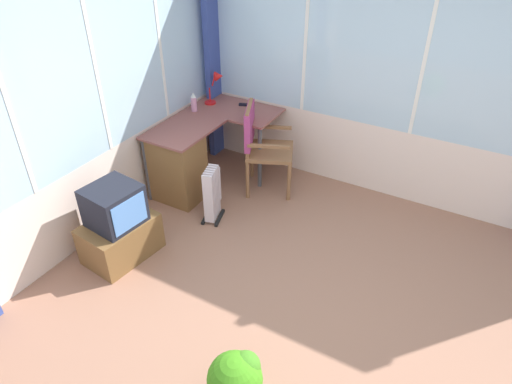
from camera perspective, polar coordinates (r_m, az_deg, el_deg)
The scene contains 12 objects.
ground at distance 3.72m, azimuth 7.96°, elevation -17.37°, with size 5.24×5.74×0.06m, color #966751.
north_window_panel at distance 4.14m, azimuth -22.97°, elevation 8.68°, with size 4.24×0.07×2.54m.
east_window_panel at distance 4.72m, azimuth 19.63°, elevation 12.37°, with size 0.07×4.74×2.54m.
curtain_corner at distance 5.45m, azimuth -5.39°, elevation 16.36°, with size 0.24×0.07×2.44m, color #374994.
desk at distance 4.93m, azimuth -9.09°, elevation 3.81°, with size 1.37×0.98×0.75m.
desk_lamp at distance 5.34m, azimuth -4.87°, elevation 13.36°, with size 0.23×0.20×0.36m.
tv_remote at distance 5.31m, azimuth -1.30°, elevation 10.74°, with size 0.04×0.15×0.02m, color black.
spray_bottle at distance 5.18m, azimuth -7.70°, elevation 10.95°, with size 0.06×0.06×0.22m.
wooden_armchair at distance 4.89m, azimuth 0.25°, elevation 6.67°, with size 0.63×0.64×0.97m.
tv_on_stand at distance 4.27m, azimuth -16.62°, elevation -4.11°, with size 0.69×0.51×0.73m.
space_heater at distance 4.59m, azimuth -5.40°, elevation -0.12°, with size 0.33×0.24×0.58m.
potted_plant at distance 3.16m, azimuth -2.46°, elevation -22.18°, with size 0.36×0.36×0.43m.
Camera 1 is at (-2.24, -0.70, 2.86)m, focal length 32.35 mm.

